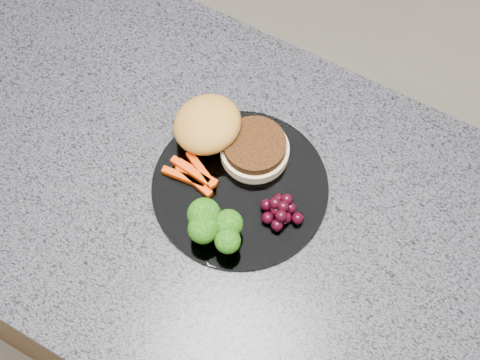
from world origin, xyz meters
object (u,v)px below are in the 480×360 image
object	(u,v)px
plate	(240,187)
burger	(224,135)
grape_bunch	(280,211)
island_cabinet	(225,292)

from	to	relation	value
plate	burger	size ratio (longest dim) A/B	1.28
burger	grape_bunch	bearing A→B (deg)	-41.47
plate	grape_bunch	xyz separation A→B (m)	(0.07, -0.01, 0.02)
island_cabinet	burger	distance (m)	0.51
grape_bunch	plate	bearing A→B (deg)	171.69
island_cabinet	grape_bunch	world-z (taller)	grape_bunch
island_cabinet	burger	xyz separation A→B (m)	(-0.04, 0.08, 0.50)
burger	grape_bunch	world-z (taller)	burger
island_cabinet	plate	xyz separation A→B (m)	(0.02, 0.03, 0.47)
burger	grape_bunch	xyz separation A→B (m)	(0.13, -0.06, -0.01)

